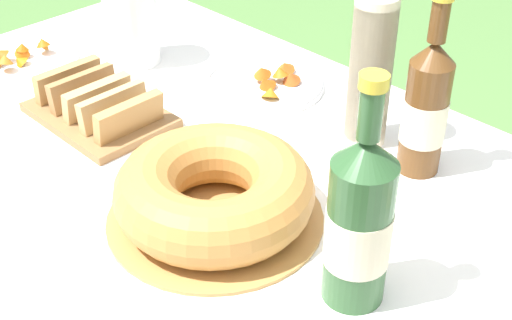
{
  "coord_description": "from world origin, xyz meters",
  "views": [
    {
      "loc": [
        0.59,
        -0.47,
        1.42
      ],
      "look_at": [
        -0.05,
        0.16,
        0.81
      ],
      "focal_mm": 50.0,
      "sensor_mm": 36.0,
      "label": 1
    }
  ],
  "objects_px": {
    "snack_plate_right": "(21,57)",
    "cider_bottle_green": "(359,222)",
    "snack_plate_near": "(265,82)",
    "bread_board": "(99,106)",
    "bundt_cake": "(214,193)",
    "cider_bottle_amber": "(426,107)",
    "paper_towel_roll": "(131,16)",
    "cup_stack": "(370,72)"
  },
  "relations": [
    {
      "from": "bundt_cake",
      "to": "cider_bottle_green",
      "type": "relative_size",
      "value": 1.01
    },
    {
      "from": "paper_towel_roll",
      "to": "cider_bottle_amber",
      "type": "bearing_deg",
      "value": 7.89
    },
    {
      "from": "cider_bottle_green",
      "to": "snack_plate_right",
      "type": "height_order",
      "value": "cider_bottle_green"
    },
    {
      "from": "cider_bottle_green",
      "to": "paper_towel_roll",
      "type": "relative_size",
      "value": 1.59
    },
    {
      "from": "bundt_cake",
      "to": "cider_bottle_green",
      "type": "bearing_deg",
      "value": 5.8
    },
    {
      "from": "snack_plate_near",
      "to": "bread_board",
      "type": "relative_size",
      "value": 0.92
    },
    {
      "from": "cup_stack",
      "to": "snack_plate_near",
      "type": "bearing_deg",
      "value": 176.88
    },
    {
      "from": "snack_plate_right",
      "to": "cider_bottle_amber",
      "type": "bearing_deg",
      "value": 18.07
    },
    {
      "from": "cider_bottle_amber",
      "to": "bread_board",
      "type": "xyz_separation_m",
      "value": [
        -0.5,
        -0.28,
        -0.09
      ]
    },
    {
      "from": "cider_bottle_amber",
      "to": "snack_plate_near",
      "type": "bearing_deg",
      "value": 176.89
    },
    {
      "from": "bundt_cake",
      "to": "snack_plate_near",
      "type": "height_order",
      "value": "bundt_cake"
    },
    {
      "from": "bundt_cake",
      "to": "snack_plate_near",
      "type": "xyz_separation_m",
      "value": [
        -0.24,
        0.35,
        -0.04
      ]
    },
    {
      "from": "cup_stack",
      "to": "paper_towel_roll",
      "type": "distance_m",
      "value": 0.54
    },
    {
      "from": "cider_bottle_green",
      "to": "bundt_cake",
      "type": "bearing_deg",
      "value": -174.2
    },
    {
      "from": "cup_stack",
      "to": "bread_board",
      "type": "height_order",
      "value": "cup_stack"
    },
    {
      "from": "snack_plate_right",
      "to": "bread_board",
      "type": "distance_m",
      "value": 0.31
    },
    {
      "from": "cup_stack",
      "to": "snack_plate_near",
      "type": "relative_size",
      "value": 1.12
    },
    {
      "from": "cup_stack",
      "to": "cider_bottle_amber",
      "type": "height_order",
      "value": "cider_bottle_amber"
    },
    {
      "from": "bundt_cake",
      "to": "cider_bottle_amber",
      "type": "height_order",
      "value": "cider_bottle_amber"
    },
    {
      "from": "bundt_cake",
      "to": "cider_bottle_amber",
      "type": "bearing_deg",
      "value": 67.68
    },
    {
      "from": "bundt_cake",
      "to": "bread_board",
      "type": "relative_size",
      "value": 1.25
    },
    {
      "from": "paper_towel_roll",
      "to": "bread_board",
      "type": "bearing_deg",
      "value": -52.19
    },
    {
      "from": "cider_bottle_amber",
      "to": "paper_towel_roll",
      "type": "height_order",
      "value": "cider_bottle_amber"
    },
    {
      "from": "bread_board",
      "to": "paper_towel_roll",
      "type": "bearing_deg",
      "value": 127.81
    },
    {
      "from": "bundt_cake",
      "to": "snack_plate_right",
      "type": "xyz_separation_m",
      "value": [
        -0.68,
        0.06,
        -0.04
      ]
    },
    {
      "from": "cider_bottle_amber",
      "to": "cider_bottle_green",
      "type": "bearing_deg",
      "value": -70.58
    },
    {
      "from": "bundt_cake",
      "to": "cup_stack",
      "type": "bearing_deg",
      "value": 86.74
    },
    {
      "from": "cider_bottle_amber",
      "to": "bread_board",
      "type": "distance_m",
      "value": 0.58
    },
    {
      "from": "snack_plate_near",
      "to": "snack_plate_right",
      "type": "relative_size",
      "value": 1.03
    },
    {
      "from": "bundt_cake",
      "to": "snack_plate_right",
      "type": "bearing_deg",
      "value": 174.7
    },
    {
      "from": "snack_plate_near",
      "to": "bread_board",
      "type": "distance_m",
      "value": 0.33
    },
    {
      "from": "cider_bottle_amber",
      "to": "paper_towel_roll",
      "type": "relative_size",
      "value": 1.52
    },
    {
      "from": "bundt_cake",
      "to": "cup_stack",
      "type": "distance_m",
      "value": 0.34
    },
    {
      "from": "bundt_cake",
      "to": "paper_towel_roll",
      "type": "relative_size",
      "value": 1.6
    },
    {
      "from": "cider_bottle_green",
      "to": "snack_plate_near",
      "type": "height_order",
      "value": "cider_bottle_green"
    },
    {
      "from": "bundt_cake",
      "to": "snack_plate_right",
      "type": "distance_m",
      "value": 0.68
    },
    {
      "from": "paper_towel_roll",
      "to": "snack_plate_right",
      "type": "bearing_deg",
      "value": -132.74
    },
    {
      "from": "snack_plate_near",
      "to": "paper_towel_roll",
      "type": "relative_size",
      "value": 1.17
    },
    {
      "from": "cider_bottle_green",
      "to": "bread_board",
      "type": "xyz_separation_m",
      "value": [
        -0.61,
        0.02,
        -0.09
      ]
    },
    {
      "from": "snack_plate_right",
      "to": "cider_bottle_green",
      "type": "bearing_deg",
      "value": -2.39
    },
    {
      "from": "snack_plate_near",
      "to": "paper_towel_roll",
      "type": "xyz_separation_m",
      "value": [
        -0.28,
        -0.11,
        0.09
      ]
    },
    {
      "from": "snack_plate_near",
      "to": "snack_plate_right",
      "type": "height_order",
      "value": "snack_plate_right"
    }
  ]
}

